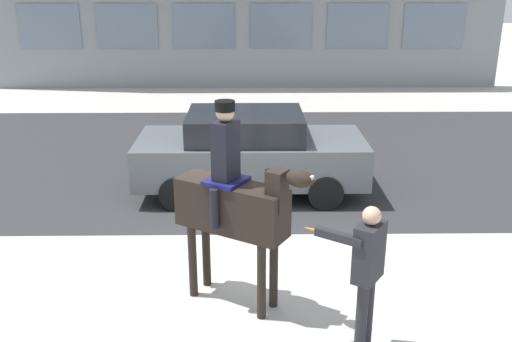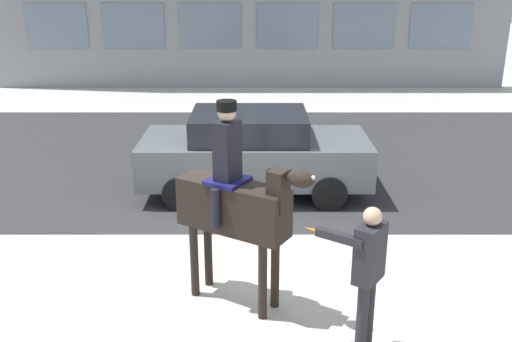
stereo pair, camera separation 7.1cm
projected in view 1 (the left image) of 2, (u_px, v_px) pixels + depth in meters
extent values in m
plane|color=#B2AFA8|center=(237.00, 249.00, 8.83)|extent=(80.00, 80.00, 0.00)
cube|color=#2D2D30|center=(240.00, 155.00, 13.30)|extent=(18.60, 8.50, 0.01)
cube|color=slate|center=(49.00, 26.00, 20.10)|extent=(2.18, 0.02, 1.56)
cube|color=slate|center=(127.00, 26.00, 20.14)|extent=(2.18, 0.02, 1.56)
cube|color=slate|center=(204.00, 26.00, 20.17)|extent=(2.18, 0.02, 1.56)
cube|color=slate|center=(281.00, 26.00, 20.21)|extent=(2.18, 0.02, 1.56)
cube|color=slate|center=(357.00, 26.00, 20.25)|extent=(2.18, 0.02, 1.56)
cube|color=slate|center=(434.00, 26.00, 20.28)|extent=(2.18, 0.02, 1.56)
cube|color=black|center=(232.00, 207.00, 7.02)|extent=(1.46, 1.12, 0.62)
cylinder|color=black|center=(274.00, 271.00, 7.17)|extent=(0.11, 0.11, 1.01)
cylinder|color=black|center=(261.00, 281.00, 6.92)|extent=(0.11, 0.11, 1.01)
cylinder|color=black|center=(206.00, 251.00, 7.66)|extent=(0.11, 0.11, 1.01)
cylinder|color=black|center=(193.00, 261.00, 7.41)|extent=(0.11, 0.11, 1.01)
cube|color=black|center=(277.00, 191.00, 6.60)|extent=(0.30, 0.31, 0.50)
cube|color=black|center=(268.00, 187.00, 6.65)|extent=(0.08, 0.09, 0.45)
ellipsoid|color=black|center=(300.00, 179.00, 6.40)|extent=(0.39, 0.35, 0.20)
cube|color=silver|center=(308.00, 179.00, 6.35)|extent=(0.13, 0.11, 0.08)
cylinder|color=black|center=(183.00, 203.00, 7.42)|extent=(0.09, 0.09, 0.55)
cube|color=#14144C|center=(226.00, 181.00, 6.94)|extent=(0.62, 0.63, 0.05)
cube|color=black|center=(226.00, 150.00, 6.82)|extent=(0.35, 0.39, 0.72)
sphere|color=#D1A889|center=(225.00, 112.00, 6.66)|extent=(0.22, 0.22, 0.22)
cylinder|color=black|center=(225.00, 106.00, 6.64)|extent=(0.24, 0.24, 0.12)
cylinder|color=black|center=(238.00, 194.00, 7.25)|extent=(0.11, 0.11, 0.50)
cylinder|color=black|center=(214.00, 209.00, 6.81)|extent=(0.11, 0.11, 0.50)
cylinder|color=#232328|center=(361.00, 318.00, 6.28)|extent=(0.13, 0.13, 0.91)
cylinder|color=#232328|center=(367.00, 312.00, 6.40)|extent=(0.13, 0.13, 0.91)
cube|color=#232328|center=(369.00, 252.00, 6.08)|extent=(0.41, 0.45, 0.65)
sphere|color=#D1A889|center=(372.00, 216.00, 5.94)|extent=(0.20, 0.20, 0.20)
cube|color=#232328|center=(339.00, 237.00, 6.02)|extent=(0.50, 0.39, 0.09)
cone|color=orange|center=(310.00, 229.00, 6.21)|extent=(0.17, 0.14, 0.04)
cube|color=#51565B|center=(251.00, 157.00, 10.88)|extent=(4.29, 1.88, 0.77)
cube|color=black|center=(245.00, 125.00, 10.67)|extent=(2.15, 1.66, 0.49)
cylinder|color=black|center=(325.00, 192.00, 10.21)|extent=(0.63, 0.23, 0.63)
cylinder|color=black|center=(315.00, 162.00, 11.84)|extent=(0.63, 0.23, 0.63)
cylinder|color=black|center=(177.00, 193.00, 10.17)|extent=(0.63, 0.23, 0.63)
cylinder|color=black|center=(187.00, 162.00, 11.81)|extent=(0.63, 0.23, 0.63)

